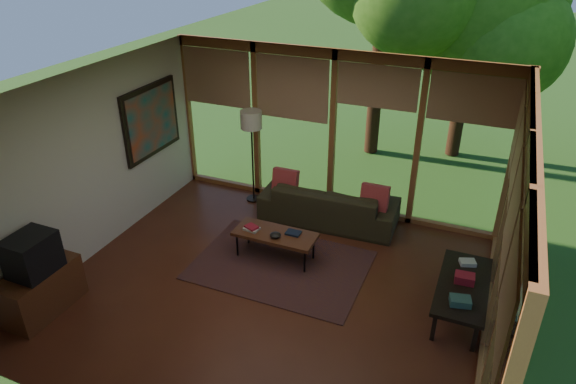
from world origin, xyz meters
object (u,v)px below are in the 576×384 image
at_px(television, 32,254).
at_px(floor_lamp, 251,125).
at_px(coffee_table, 275,235).
at_px(media_cabinet, 41,290).
at_px(sofa, 329,204).
at_px(side_console, 463,287).

relative_size(television, floor_lamp, 0.33).
relative_size(floor_lamp, coffee_table, 1.38).
height_order(media_cabinet, coffee_table, media_cabinet).
xyz_separation_m(sofa, floor_lamp, (-1.46, 0.18, 1.08)).
xyz_separation_m(sofa, side_console, (2.25, -1.50, 0.09)).
bearing_deg(side_console, floor_lamp, 155.56).
bearing_deg(television, coffee_table, 44.54).
distance_m(sofa, television, 4.38).
bearing_deg(coffee_table, floor_lamp, 126.20).
distance_m(coffee_table, side_console, 2.64).
relative_size(sofa, floor_lamp, 1.34).
bearing_deg(floor_lamp, side_console, -24.44).
height_order(television, coffee_table, television).
xyz_separation_m(television, side_console, (4.85, 1.98, -0.44)).
xyz_separation_m(floor_lamp, coffee_table, (1.08, -1.48, -1.01)).
relative_size(media_cabinet, coffee_table, 0.83).
bearing_deg(side_console, television, -157.83).
height_order(media_cabinet, side_console, media_cabinet).
bearing_deg(sofa, media_cabinet, 50.45).
relative_size(sofa, coffee_table, 1.84).
relative_size(television, side_console, 0.39).
distance_m(sofa, side_console, 2.71).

